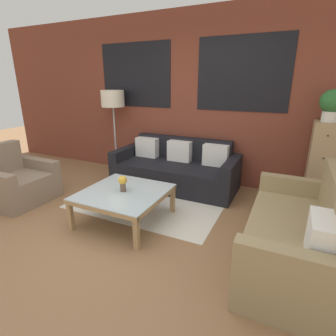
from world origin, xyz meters
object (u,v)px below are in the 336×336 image
Objects in this scene: armchair_corner at (18,183)px; floor_lamp at (113,101)px; potted_plant at (332,104)px; flower_vase at (123,182)px; coffee_table at (124,195)px; drawer_cabinet at (320,165)px; settee_vintage at (298,236)px; couch_dark at (176,169)px.

floor_lamp is at bearing 73.25° from armchair_corner.
potted_plant is at bearing 0.54° from floor_lamp.
floor_lamp is 2.15m from flower_vase.
armchair_corner is 1.77m from coffee_table.
drawer_cabinet is (3.45, 0.03, -0.75)m from floor_lamp.
armchair_corner is at bearing -106.75° from floor_lamp.
settee_vintage is 8.48× the size of flower_vase.
potted_plant is 2.87m from flower_vase.
settee_vintage is 1.96m from coffee_table.
drawer_cabinet is 5.98× the size of flower_vase.
couch_dark is at bearing -7.31° from floor_lamp.
flower_vase is at bearing -144.42° from drawer_cabinet.
potted_plant reaches higher than settee_vintage.
armchair_corner is 1.78m from flower_vase.
settee_vintage is at bearing -98.61° from potted_plant.
drawer_cabinet reaches higher than armchair_corner.
couch_dark is 1.72m from floor_lamp.
armchair_corner is (-3.72, -0.16, -0.03)m from settee_vintage.
armchair_corner is 2.03× the size of potted_plant.
couch_dark is at bearing 85.85° from coffee_table.
drawer_cabinet is at bearing 35.58° from flower_vase.
drawer_cabinet is at bearing -90.00° from potted_plant.
settee_vintage reaches higher than armchair_corner.
settee_vintage is 1.09× the size of floor_lamp.
coffee_table is at bearing -94.15° from couch_dark.
potted_plant is at bearing 5.55° from couch_dark.
drawer_cabinet is at bearing 81.39° from settee_vintage.
coffee_table is at bearing 179.70° from settee_vintage.
coffee_table is 2.72m from drawer_cabinet.
potted_plant reaches higher than floor_lamp.
settee_vintage is 3.71m from floor_lamp.
flower_vase reaches higher than coffee_table.
floor_lamp is at bearing -179.46° from potted_plant.
settee_vintage reaches higher than couch_dark.
armchair_corner reaches higher than flower_vase.
drawer_cabinet is at bearing 23.79° from armchair_corner.
couch_dark is 1.72× the size of drawer_cabinet.
armchair_corner reaches higher than coffee_table.
settee_vintage is at bearing -36.60° from couch_dark.
coffee_table is (1.76, 0.17, 0.07)m from armchair_corner.
potted_plant reaches higher than drawer_cabinet.
drawer_cabinet is (3.97, 1.75, 0.32)m from armchair_corner.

